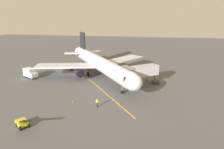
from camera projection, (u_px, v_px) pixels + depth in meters
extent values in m
plane|color=#565659|center=(103.00, 78.00, 57.09)|extent=(220.00, 220.00, 0.00)
cube|color=yellow|center=(95.00, 84.00, 52.50)|extent=(23.13, 32.91, 0.01)
cylinder|color=silver|center=(100.00, 63.00, 56.99)|extent=(22.61, 30.03, 3.80)
ellipsoid|color=silver|center=(133.00, 82.00, 41.21)|extent=(5.25, 5.35, 3.61)
cone|color=silver|center=(81.00, 52.00, 73.03)|extent=(4.52, 4.42, 3.42)
cube|color=black|center=(130.00, 78.00, 42.27)|extent=(3.56, 3.16, 0.90)
cube|color=silver|center=(121.00, 60.00, 63.87)|extent=(13.65, 17.13, 0.36)
cylinder|color=black|center=(117.00, 68.00, 60.83)|extent=(3.83, 4.10, 2.30)
cylinder|color=black|center=(119.00, 69.00, 59.31)|extent=(1.84, 1.37, 2.10)
cube|color=silver|center=(67.00, 66.00, 56.92)|extent=(17.78, 8.90, 0.36)
cylinder|color=black|center=(79.00, 72.00, 56.10)|extent=(3.83, 4.10, 2.30)
cylinder|color=black|center=(81.00, 74.00, 54.58)|extent=(1.84, 1.37, 2.10)
cube|color=black|center=(83.00, 43.00, 69.34)|extent=(3.05, 4.14, 7.20)
cube|color=silver|center=(92.00, 52.00, 71.31)|extent=(5.77, 6.56, 0.24)
cube|color=silver|center=(74.00, 53.00, 68.70)|extent=(6.82, 4.17, 0.24)
cylinder|color=slate|center=(122.00, 86.00, 45.97)|extent=(0.24, 0.24, 2.77)
cylinder|color=black|center=(122.00, 92.00, 46.36)|extent=(0.77, 0.83, 0.70)
cylinder|color=slate|center=(104.00, 67.00, 61.27)|extent=(0.24, 0.24, 2.77)
cylinder|color=black|center=(104.00, 72.00, 61.67)|extent=(1.00, 1.16, 1.10)
cylinder|color=slate|center=(88.00, 69.00, 59.16)|extent=(0.24, 0.24, 2.77)
cylinder|color=black|center=(88.00, 74.00, 59.55)|extent=(1.00, 1.16, 1.10)
cube|color=#B7B7BC|center=(141.00, 71.00, 50.16)|extent=(8.86, 7.29, 2.50)
cube|color=gray|center=(125.00, 73.00, 48.33)|extent=(4.13, 4.23, 3.00)
cylinder|color=slate|center=(155.00, 76.00, 52.56)|extent=(0.70, 0.70, 3.90)
cube|color=#333338|center=(155.00, 82.00, 53.03)|extent=(2.00, 2.00, 0.60)
cylinder|color=#23232D|center=(97.00, 105.00, 39.51)|extent=(0.26, 0.26, 0.88)
cube|color=#D8EA19|center=(97.00, 101.00, 39.30)|extent=(0.44, 0.44, 0.60)
cube|color=silver|center=(97.00, 101.00, 39.30)|extent=(0.46, 0.46, 0.10)
sphere|color=tan|center=(97.00, 99.00, 39.18)|extent=(0.22, 0.22, 0.22)
cylinder|color=#23232D|center=(89.00, 70.00, 63.78)|extent=(0.26, 0.26, 0.88)
cube|color=orange|center=(89.00, 68.00, 63.57)|extent=(0.44, 0.37, 0.60)
cube|color=silver|center=(89.00, 68.00, 63.57)|extent=(0.47, 0.39, 0.10)
sphere|color=brown|center=(89.00, 67.00, 63.45)|extent=(0.22, 0.22, 0.22)
cylinder|color=#23232D|center=(147.00, 81.00, 53.96)|extent=(0.26, 0.26, 0.88)
cube|color=orange|center=(147.00, 78.00, 53.75)|extent=(0.38, 0.45, 0.60)
cube|color=silver|center=(147.00, 78.00, 53.75)|extent=(0.39, 0.47, 0.10)
sphere|color=#9E7051|center=(147.00, 76.00, 53.63)|extent=(0.22, 0.22, 0.22)
cube|color=white|center=(33.00, 75.00, 56.69)|extent=(2.41, 2.49, 1.20)
cube|color=black|center=(35.00, 75.00, 56.21)|extent=(0.96, 1.56, 0.70)
cube|color=silver|center=(30.00, 72.00, 57.72)|extent=(4.12, 3.49, 2.20)
cylinder|color=black|center=(36.00, 77.00, 57.20)|extent=(0.86, 0.63, 0.84)
cylinder|color=black|center=(32.00, 78.00, 56.23)|extent=(0.86, 0.63, 0.84)
cylinder|color=black|center=(30.00, 75.00, 59.12)|extent=(0.86, 0.63, 0.84)
cylinder|color=black|center=(26.00, 76.00, 58.15)|extent=(0.86, 0.63, 0.84)
cube|color=yellow|center=(22.00, 123.00, 32.77)|extent=(2.65, 2.55, 0.60)
cube|color=black|center=(25.00, 121.00, 31.36)|extent=(3.49, 3.05, 1.61)
cylinder|color=black|center=(29.00, 126.00, 32.44)|extent=(0.66, 0.60, 0.64)
cylinder|color=black|center=(20.00, 128.00, 31.62)|extent=(0.66, 0.60, 0.64)
cylinder|color=black|center=(25.00, 122.00, 33.52)|extent=(0.66, 0.60, 0.64)
cylinder|color=black|center=(17.00, 125.00, 32.70)|extent=(0.66, 0.60, 0.64)
cube|color=#2D3899|center=(72.00, 68.00, 65.67)|extent=(2.05, 2.88, 0.24)
cube|color=silver|center=(72.00, 66.00, 65.48)|extent=(2.05, 2.88, 0.08)
cylinder|color=slate|center=(74.00, 68.00, 64.48)|extent=(0.06, 0.06, 0.55)
cylinder|color=slate|center=(70.00, 68.00, 64.35)|extent=(0.06, 0.06, 0.55)
cylinder|color=slate|center=(74.00, 66.00, 66.76)|extent=(0.06, 0.06, 0.55)
cylinder|color=slate|center=(71.00, 66.00, 66.64)|extent=(0.06, 0.06, 0.55)
cylinder|color=black|center=(74.00, 70.00, 64.93)|extent=(0.36, 0.49, 0.44)
cylinder|color=black|center=(70.00, 70.00, 64.80)|extent=(0.36, 0.49, 0.44)
cylinder|color=black|center=(75.00, 68.00, 66.74)|extent=(0.36, 0.49, 0.44)
cylinder|color=black|center=(71.00, 69.00, 66.61)|extent=(0.36, 0.49, 0.44)
cone|color=#F2590F|center=(73.00, 101.00, 41.65)|extent=(0.32, 0.32, 0.55)
cone|color=#F2590F|center=(119.00, 103.00, 40.61)|extent=(0.32, 0.32, 0.55)
cone|color=#F2590F|center=(160.00, 80.00, 55.29)|extent=(0.32, 0.32, 0.55)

